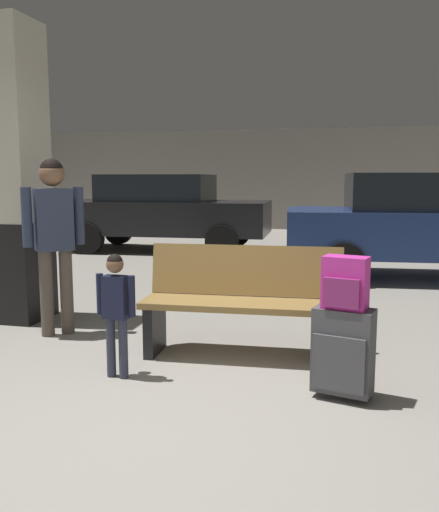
{
  "coord_description": "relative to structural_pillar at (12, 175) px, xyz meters",
  "views": [
    {
      "loc": [
        1.19,
        -2.73,
        1.44
      ],
      "look_at": [
        0.2,
        1.3,
        0.85
      ],
      "focal_mm": 38.57,
      "sensor_mm": 36.0,
      "label": 1
    }
  ],
  "objects": [
    {
      "name": "ground_plane",
      "position": [
        2.14,
        1.84,
        -1.52
      ],
      "size": [
        18.0,
        18.0,
        0.1
      ],
      "primitive_type": "cube",
      "color": "gray"
    },
    {
      "name": "garage_back_wall",
      "position": [
        2.14,
        10.7,
        -0.07
      ],
      "size": [
        18.0,
        0.12,
        2.8
      ],
      "primitive_type": "cube",
      "color": "gray",
      "rests_on": "ground_plane"
    },
    {
      "name": "structural_pillar",
      "position": [
        0.0,
        0.0,
        0.0
      ],
      "size": [
        0.57,
        0.57,
        2.96
      ],
      "color": "black",
      "rests_on": "ground_plane"
    },
    {
      "name": "bench",
      "position": [
        2.47,
        -0.61,
        -1.02
      ],
      "size": [
        1.63,
        0.62,
        0.89
      ],
      "color": "#9E7A42",
      "rests_on": "ground_plane"
    },
    {
      "name": "suitcase",
      "position": [
        3.29,
        -1.34,
        -1.15
      ],
      "size": [
        0.42,
        0.31,
        0.6
      ],
      "color": "#4C4C51",
      "rests_on": "ground_plane"
    },
    {
      "name": "backpack_bright",
      "position": [
        3.29,
        -1.34,
        -0.7
      ],
      "size": [
        0.31,
        0.25,
        0.34
      ],
      "color": "#D833A5",
      "rests_on": "suitcase"
    },
    {
      "name": "child",
      "position": [
        1.69,
        -1.33,
        -0.91
      ],
      "size": [
        0.31,
        0.19,
        0.91
      ],
      "color": "#33384C",
      "rests_on": "ground_plane"
    },
    {
      "name": "adult",
      "position": [
        0.69,
        -0.44,
        -0.47
      ],
      "size": [
        0.43,
        0.4,
        1.61
      ],
      "color": "brown",
      "rests_on": "ground_plane"
    },
    {
      "name": "parked_car_far",
      "position": [
        -0.37,
        5.49,
        -0.66
      ],
      "size": [
        4.19,
        1.97,
        1.51
      ],
      "color": "black",
      "rests_on": "ground_plane"
    },
    {
      "name": "parked_car_near",
      "position": [
        4.39,
        3.43,
        -0.66
      ],
      "size": [
        4.24,
        2.09,
        1.51
      ],
      "color": "navy",
      "rests_on": "ground_plane"
    }
  ]
}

